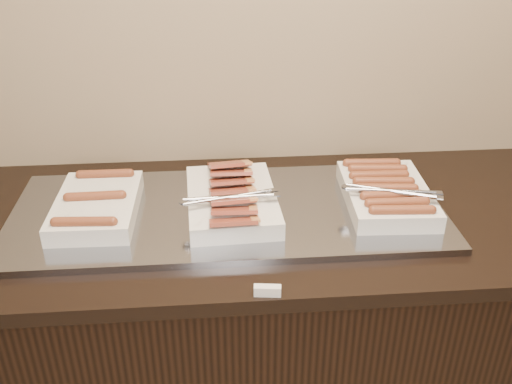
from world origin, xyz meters
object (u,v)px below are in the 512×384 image
warming_tray (228,212)px  dish_left (97,206)px  dish_center (232,199)px  counter (240,334)px  dish_right (386,193)px

warming_tray → dish_left: bearing=180.0°
dish_left → dish_center: dish_center is taller
counter → warming_tray: warming_tray is taller
dish_left → dish_center: bearing=0.4°
dish_center → counter: bearing=10.5°
counter → dish_center: size_ratio=5.33×
warming_tray → dish_right: dish_right is taller
warming_tray → dish_right: 0.45m
warming_tray → dish_center: (0.01, -0.00, 0.04)m
dish_left → dish_center: 0.37m
counter → warming_tray: (-0.03, 0.00, 0.46)m
counter → dish_right: (0.42, -0.00, 0.50)m
dish_left → dish_right: size_ratio=0.93×
dish_left → dish_right: bearing=0.8°
counter → warming_tray: bearing=180.0°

